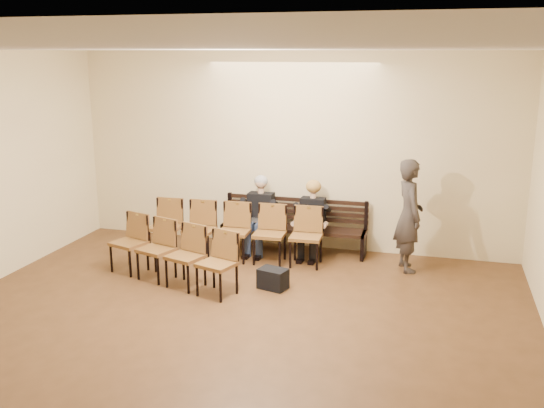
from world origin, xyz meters
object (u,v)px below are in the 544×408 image
Objects in this scene: bench at (293,239)px; laptop at (259,222)px; bag at (273,279)px; seated_woman at (312,221)px; chair_row_front at (234,232)px; passerby at (409,207)px; seated_man at (259,214)px; chair_row_back at (170,253)px; water_bottle at (316,229)px.

laptop is (-0.55, -0.26, 0.35)m from bench.
seated_woman is at bearing 82.22° from bag.
bag is 0.14× the size of chair_row_front.
seated_woman is 3.51× the size of laptop.
passerby is at bearing -11.62° from bench.
passerby reaches higher than bag.
chair_row_front is at bearing -140.55° from bench.
passerby reaches higher than seated_woman.
laptop is 1.74m from bag.
chair_row_back is at bearing -114.84° from seated_man.
chair_row_front is at bearing 132.44° from bag.
seated_man reaches higher than chair_row_front.
bench is at bearing 94.04° from bag.
water_bottle is 1.39m from chair_row_front.
seated_woman reaches higher than bag.
bag is at bearing -66.89° from seated_man.
passerby is 2.95m from chair_row_front.
water_bottle is at bearing -19.77° from laptop.
seated_woman is at bearing -2.29° from laptop.
seated_man is at bearing 96.22° from laptop.
passerby is (2.61, -0.29, 0.39)m from seated_man.
laptop is at bearing 171.09° from water_bottle.
passerby reaches higher than water_bottle.
bag is (0.72, -1.68, -0.51)m from seated_man.
seated_woman is at bearing 114.53° from water_bottle.
chair_row_front is 1.40m from chair_row_back.
seated_man is 1.90m from bag.
bench is 2.12× the size of seated_woman.
water_bottle is (0.14, -0.30, -0.05)m from seated_woman.
seated_woman is 1.74m from passerby.
passerby is at bearing -10.07° from seated_woman.
water_bottle is at bearing 9.89° from chair_row_front.
bench is 0.73m from water_bottle.
bag is 2.51m from passerby.
laptop is (0.04, -0.14, -0.09)m from seated_man.
seated_woman reaches higher than chair_row_back.
bag is at bearing -97.78° from seated_woman.
passerby is at bearing -14.39° from laptop.
seated_woman is 0.92m from laptop.
laptop is at bearing -72.91° from seated_man.
seated_man is at bearing 63.22° from passerby.
seated_man is (-0.59, -0.12, 0.44)m from bench.
seated_man is 2.65m from passerby.
laptop is 1.57× the size of water_bottle.
laptop is 0.17× the size of passerby.
water_bottle is at bearing 75.14° from bag.
bag is (0.13, -1.80, -0.07)m from bench.
passerby is (1.52, 0.01, 0.50)m from water_bottle.
bench is 1.13× the size of chair_row_back.
water_bottle is 0.07× the size of chair_row_front.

